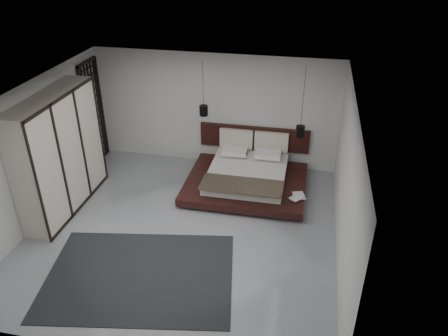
% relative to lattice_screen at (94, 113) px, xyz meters
% --- Properties ---
extents(floor, '(6.00, 6.00, 0.00)m').
position_rel_lattice_screen_xyz_m(floor, '(2.95, -2.45, -1.30)').
color(floor, '#93969B').
rests_on(floor, ground).
extents(ceiling, '(6.00, 6.00, 0.00)m').
position_rel_lattice_screen_xyz_m(ceiling, '(2.95, -2.45, 1.50)').
color(ceiling, white).
rests_on(ceiling, wall_back).
extents(wall_back, '(6.00, 0.00, 6.00)m').
position_rel_lattice_screen_xyz_m(wall_back, '(2.95, 0.55, 0.10)').
color(wall_back, silver).
rests_on(wall_back, floor).
extents(wall_front, '(6.00, 0.00, 6.00)m').
position_rel_lattice_screen_xyz_m(wall_front, '(2.95, -5.45, 0.10)').
color(wall_front, silver).
rests_on(wall_front, floor).
extents(wall_left, '(0.00, 6.00, 6.00)m').
position_rel_lattice_screen_xyz_m(wall_left, '(-0.05, -2.45, 0.10)').
color(wall_left, silver).
rests_on(wall_left, floor).
extents(wall_right, '(0.00, 6.00, 6.00)m').
position_rel_lattice_screen_xyz_m(wall_right, '(5.95, -2.45, 0.10)').
color(wall_right, silver).
rests_on(wall_right, floor).
extents(lattice_screen, '(0.05, 0.90, 2.60)m').
position_rel_lattice_screen_xyz_m(lattice_screen, '(0.00, 0.00, 0.00)').
color(lattice_screen, black).
rests_on(lattice_screen, floor).
extents(bed, '(2.70, 2.36, 1.06)m').
position_rel_lattice_screen_xyz_m(bed, '(3.94, -0.54, -1.02)').
color(bed, black).
rests_on(bed, floor).
extents(book_lower, '(0.33, 0.38, 0.03)m').
position_rel_lattice_screen_xyz_m(book_lower, '(5.05, -1.18, -1.03)').
color(book_lower, '#99724C').
rests_on(book_lower, bed).
extents(book_upper, '(0.34, 0.36, 0.02)m').
position_rel_lattice_screen_xyz_m(book_upper, '(5.03, -1.21, -1.01)').
color(book_upper, '#99724C').
rests_on(book_upper, book_lower).
extents(pendant_left, '(0.19, 0.19, 1.28)m').
position_rel_lattice_screen_xyz_m(pendant_left, '(2.83, -0.12, 0.34)').
color(pendant_left, black).
rests_on(pendant_left, ceiling).
extents(pendant_right, '(0.20, 0.20, 1.60)m').
position_rel_lattice_screen_xyz_m(pendant_right, '(5.05, -0.12, 0.03)').
color(pendant_right, black).
rests_on(pendant_right, ceiling).
extents(wardrobe, '(0.61, 2.57, 2.52)m').
position_rel_lattice_screen_xyz_m(wardrobe, '(0.25, -2.09, -0.04)').
color(wardrobe, beige).
rests_on(wardrobe, floor).
extents(rug, '(3.56, 2.80, 0.01)m').
position_rel_lattice_screen_xyz_m(rug, '(2.57, -3.88, -1.29)').
color(rug, black).
rests_on(rug, floor).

